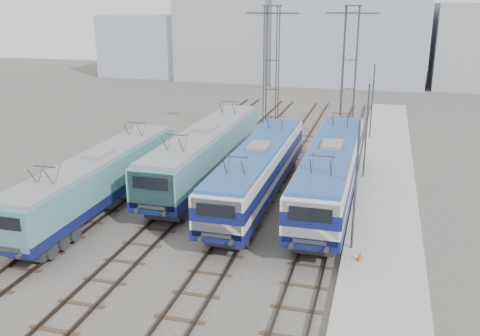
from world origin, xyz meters
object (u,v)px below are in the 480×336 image
safety_cone (360,256)px  mast_front (355,189)px  mast_mid (366,133)px  mast_rear (372,103)px  locomotive_far_right (331,169)px  locomotive_far_left (98,178)px  catenary_tower_east (349,70)px  locomotive_center_right (258,169)px  locomotive_center_left (205,151)px  catenary_tower_west (271,70)px

safety_cone → mast_front: bearing=110.6°
mast_front → mast_mid: bearing=90.0°
mast_rear → locomotive_far_right: bearing=-96.1°
mast_mid → locomotive_far_left: bearing=-146.1°
mast_mid → safety_cone: 13.69m
locomotive_far_left → catenary_tower_east: (13.25, 20.32, 4.47)m
locomotive_center_right → mast_mid: bearing=44.5°
mast_mid → mast_rear: size_ratio=1.00×
catenary_tower_east → safety_cone: (2.61, -23.37, -6.07)m
locomotive_center_left → locomotive_far_right: size_ratio=1.01×
locomotive_center_right → locomotive_far_right: bearing=10.3°
locomotive_far_right → mast_front: bearing=-74.3°
mast_front → mast_mid: same height
catenary_tower_east → locomotive_center_left: bearing=-123.3°
locomotive_far_left → locomotive_center_left: (4.50, 6.99, 0.17)m
locomotive_far_left → mast_mid: 18.54m
locomotive_center_left → mast_front: bearing=-38.6°
catenary_tower_east → mast_front: (2.10, -22.00, -3.14)m
locomotive_far_left → mast_mid: bearing=33.9°
mast_front → safety_cone: (0.51, -1.37, -2.93)m
catenary_tower_west → catenary_tower_east: (6.50, 2.00, 0.00)m
locomotive_center_right → mast_rear: mast_rear is taller
catenary_tower_east → locomotive_far_left: bearing=-123.1°
locomotive_center_right → catenary_tower_east: size_ratio=1.48×
catenary_tower_west → mast_front: (8.60, -20.00, -3.14)m
mast_mid → catenary_tower_east: bearing=101.9°
mast_mid → mast_front: bearing=-90.0°
catenary_tower_west → mast_front: catenary_tower_west is taller
catenary_tower_east → mast_rear: (2.10, 2.00, -3.14)m
locomotive_far_right → locomotive_center_left: bearing=166.9°
locomotive_far_right → mast_front: 6.92m
mast_front → catenary_tower_east: bearing=95.5°
locomotive_far_left → mast_mid: (15.35, 10.32, 1.33)m
locomotive_center_right → catenary_tower_east: catenary_tower_east is taller
locomotive_center_left → safety_cone: (11.36, -10.04, -1.78)m
mast_front → safety_cone: bearing=-69.4°
locomotive_far_right → mast_rear: size_ratio=2.67×
catenary_tower_west → locomotive_center_left: bearing=-101.2°
locomotive_far_right → catenary_tower_east: catenary_tower_east is taller
mast_rear → mast_mid: bearing=-90.0°
locomotive_center_right → catenary_tower_east: 17.34m
mast_mid → safety_cone: bearing=-87.8°
locomotive_center_right → mast_front: mast_front is taller
locomotive_far_right → mast_mid: 5.84m
mast_front → locomotive_far_right: bearing=105.7°
catenary_tower_east → safety_cone: size_ratio=22.33×
locomotive_far_left → catenary_tower_west: (6.75, 18.32, 4.47)m
locomotive_far_left → locomotive_center_left: size_ratio=0.92×
locomotive_far_right → mast_mid: bearing=71.2°
catenary_tower_east → mast_rear: 4.28m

